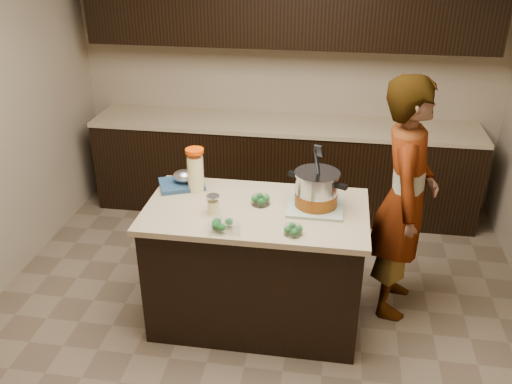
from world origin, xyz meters
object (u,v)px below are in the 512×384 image
at_px(island, 256,265).
at_px(lemonade_pitcher, 196,172).
at_px(person, 405,200).
at_px(stock_pot, 316,191).

height_order(island, lemonade_pitcher, lemonade_pitcher).
distance_m(island, lemonade_pitcher, 0.77).
relative_size(island, lemonade_pitcher, 4.78).
bearing_deg(island, person, 18.45).
xyz_separation_m(lemonade_pitcher, person, (1.43, 0.13, -0.17)).
xyz_separation_m(island, lemonade_pitcher, (-0.45, 0.20, 0.59)).
xyz_separation_m(island, person, (0.98, 0.33, 0.42)).
bearing_deg(stock_pot, lemonade_pitcher, -164.83).
relative_size(lemonade_pitcher, person, 0.18).
height_order(stock_pot, person, person).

